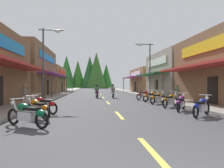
{
  "coord_description": "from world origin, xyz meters",
  "views": [
    {
      "loc": [
        -1.41,
        -2.15,
        1.58
      ],
      "look_at": [
        2.58,
        33.7,
        1.57
      ],
      "focal_mm": 30.41,
      "sensor_mm": 36.0,
      "label": 1
    }
  ],
  "objects_px": {
    "motorcycle_parked_right_2": "(181,102)",
    "rider_cruising_lead": "(113,92)",
    "motorcycle_parked_right_3": "(170,100)",
    "rider_cruising_trailing": "(97,92)",
    "motorcycle_parked_right_1": "(201,106)",
    "motorcycle_parked_right_4": "(158,98)",
    "streetlamp_left": "(47,55)",
    "motorcycle_parked_right_5": "(151,96)",
    "motorcycle_parked_left_1": "(37,108)",
    "motorcycle_parked_right_6": "(144,95)",
    "pedestrian_by_shop": "(25,94)",
    "motorcycle_parked_left_0": "(27,114)",
    "streetlamp_right": "(147,62)",
    "motorcycle_parked_left_2": "(43,104)",
    "pedestrian_waiting": "(177,92)"
  },
  "relations": [
    {
      "from": "motorcycle_parked_right_4",
      "to": "motorcycle_parked_left_1",
      "type": "relative_size",
      "value": 1.04
    },
    {
      "from": "streetlamp_right",
      "to": "pedestrian_by_shop",
      "type": "relative_size",
      "value": 4.08
    },
    {
      "from": "streetlamp_left",
      "to": "motorcycle_parked_right_1",
      "type": "relative_size",
      "value": 3.62
    },
    {
      "from": "rider_cruising_lead",
      "to": "motorcycle_parked_right_6",
      "type": "bearing_deg",
      "value": -130.2
    },
    {
      "from": "rider_cruising_trailing",
      "to": "pedestrian_waiting",
      "type": "distance_m",
      "value": 8.89
    },
    {
      "from": "motorcycle_parked_right_3",
      "to": "motorcycle_parked_left_0",
      "type": "bearing_deg",
      "value": 174.48
    },
    {
      "from": "motorcycle_parked_right_5",
      "to": "motorcycle_parked_right_6",
      "type": "xyz_separation_m",
      "value": [
        -0.06,
        2.11,
        0.0
      ]
    },
    {
      "from": "motorcycle_parked_left_0",
      "to": "rider_cruising_lead",
      "type": "height_order",
      "value": "rider_cruising_lead"
    },
    {
      "from": "streetlamp_left",
      "to": "motorcycle_parked_left_0",
      "type": "xyz_separation_m",
      "value": [
        1.36,
        -9.19,
        -3.56
      ]
    },
    {
      "from": "motorcycle_parked_right_4",
      "to": "pedestrian_by_shop",
      "type": "xyz_separation_m",
      "value": [
        -9.68,
        -1.21,
        0.39
      ]
    },
    {
      "from": "streetlamp_right",
      "to": "motorcycle_parked_left_2",
      "type": "xyz_separation_m",
      "value": [
        -9.01,
        -10.91,
        -3.58
      ]
    },
    {
      "from": "motorcycle_parked_right_4",
      "to": "pedestrian_by_shop",
      "type": "relative_size",
      "value": 1.12
    },
    {
      "from": "streetlamp_right",
      "to": "motorcycle_parked_left_2",
      "type": "relative_size",
      "value": 3.48
    },
    {
      "from": "motorcycle_parked_right_3",
      "to": "motorcycle_parked_right_5",
      "type": "height_order",
      "value": "same"
    },
    {
      "from": "motorcycle_parked_right_6",
      "to": "pedestrian_by_shop",
      "type": "bearing_deg",
      "value": 176.74
    },
    {
      "from": "motorcycle_parked_right_6",
      "to": "motorcycle_parked_left_2",
      "type": "bearing_deg",
      "value": -165.31
    },
    {
      "from": "motorcycle_parked_left_0",
      "to": "rider_cruising_lead",
      "type": "bearing_deg",
      "value": -75.82
    },
    {
      "from": "motorcycle_parked_right_3",
      "to": "rider_cruising_trailing",
      "type": "height_order",
      "value": "rider_cruising_trailing"
    },
    {
      "from": "motorcycle_parked_right_6",
      "to": "motorcycle_parked_right_2",
      "type": "bearing_deg",
      "value": -121.54
    },
    {
      "from": "motorcycle_parked_right_2",
      "to": "motorcycle_parked_left_2",
      "type": "height_order",
      "value": "same"
    },
    {
      "from": "motorcycle_parked_left_2",
      "to": "motorcycle_parked_right_1",
      "type": "bearing_deg",
      "value": -156.29
    },
    {
      "from": "rider_cruising_lead",
      "to": "pedestrian_waiting",
      "type": "xyz_separation_m",
      "value": [
        4.8,
        -5.83,
        0.25
      ]
    },
    {
      "from": "motorcycle_parked_right_1",
      "to": "motorcycle_parked_right_6",
      "type": "relative_size",
      "value": 0.92
    },
    {
      "from": "streetlamp_right",
      "to": "rider_cruising_trailing",
      "type": "bearing_deg",
      "value": 179.86
    },
    {
      "from": "motorcycle_parked_right_1",
      "to": "motorcycle_parked_right_4",
      "type": "xyz_separation_m",
      "value": [
        -0.11,
        5.83,
        0.0
      ]
    },
    {
      "from": "streetlamp_right",
      "to": "motorcycle_parked_left_2",
      "type": "bearing_deg",
      "value": -129.56
    },
    {
      "from": "motorcycle_parked_right_1",
      "to": "pedestrian_waiting",
      "type": "xyz_separation_m",
      "value": [
        1.89,
        6.67,
        0.41
      ]
    },
    {
      "from": "motorcycle_parked_right_2",
      "to": "motorcycle_parked_right_4",
      "type": "distance_m",
      "value": 3.91
    },
    {
      "from": "motorcycle_parked_right_1",
      "to": "motorcycle_parked_right_4",
      "type": "bearing_deg",
      "value": 51.83
    },
    {
      "from": "motorcycle_parked_right_2",
      "to": "rider_cruising_lead",
      "type": "distance_m",
      "value": 10.95
    },
    {
      "from": "streetlamp_left",
      "to": "motorcycle_parked_right_6",
      "type": "bearing_deg",
      "value": 13.39
    },
    {
      "from": "pedestrian_waiting",
      "to": "motorcycle_parked_left_1",
      "type": "bearing_deg",
      "value": -138.83
    },
    {
      "from": "motorcycle_parked_right_5",
      "to": "motorcycle_parked_left_1",
      "type": "xyz_separation_m",
      "value": [
        -7.75,
        -7.56,
        0.0
      ]
    },
    {
      "from": "motorcycle_parked_left_0",
      "to": "rider_cruising_lead",
      "type": "relative_size",
      "value": 0.86
    },
    {
      "from": "motorcycle_parked_right_1",
      "to": "motorcycle_parked_right_3",
      "type": "height_order",
      "value": "same"
    },
    {
      "from": "streetlamp_right",
      "to": "motorcycle_parked_right_2",
      "type": "relative_size",
      "value": 3.54
    },
    {
      "from": "motorcycle_parked_left_0",
      "to": "motorcycle_parked_right_5",
      "type": "bearing_deg",
      "value": -96.73
    },
    {
      "from": "motorcycle_parked_right_6",
      "to": "motorcycle_parked_left_0",
      "type": "xyz_separation_m",
      "value": [
        -7.6,
        -11.32,
        0.0
      ]
    },
    {
      "from": "motorcycle_parked_right_4",
      "to": "motorcycle_parked_right_1",
      "type": "bearing_deg",
      "value": -128.44
    },
    {
      "from": "motorcycle_parked_right_3",
      "to": "motorcycle_parked_right_6",
      "type": "distance_m",
      "value": 6.07
    },
    {
      "from": "motorcycle_parked_left_1",
      "to": "streetlamp_left",
      "type": "bearing_deg",
      "value": -32.71
    },
    {
      "from": "motorcycle_parked_right_3",
      "to": "pedestrian_by_shop",
      "type": "height_order",
      "value": "pedestrian_by_shop"
    },
    {
      "from": "motorcycle_parked_right_5",
      "to": "motorcycle_parked_left_0",
      "type": "distance_m",
      "value": 11.98
    },
    {
      "from": "streetlamp_left",
      "to": "motorcycle_parked_right_3",
      "type": "xyz_separation_m",
      "value": [
        9.08,
        -3.94,
        -3.56
      ]
    },
    {
      "from": "streetlamp_right",
      "to": "motorcycle_parked_right_1",
      "type": "xyz_separation_m",
      "value": [
        -1.11,
        -12.6,
        -3.58
      ]
    },
    {
      "from": "motorcycle_parked_right_3",
      "to": "motorcycle_parked_right_5",
      "type": "bearing_deg",
      "value": 51.11
    },
    {
      "from": "motorcycle_parked_right_5",
      "to": "rider_cruising_trailing",
      "type": "relative_size",
      "value": 0.88
    },
    {
      "from": "motorcycle_parked_left_0",
      "to": "rider_cruising_lead",
      "type": "xyz_separation_m",
      "value": [
        4.77,
        14.0,
        0.17
      ]
    },
    {
      "from": "motorcycle_parked_right_3",
      "to": "rider_cruising_trailing",
      "type": "distance_m",
      "value": 10.05
    },
    {
      "from": "motorcycle_parked_right_4",
      "to": "motorcycle_parked_left_2",
      "type": "bearing_deg",
      "value": 168.48
    }
  ]
}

